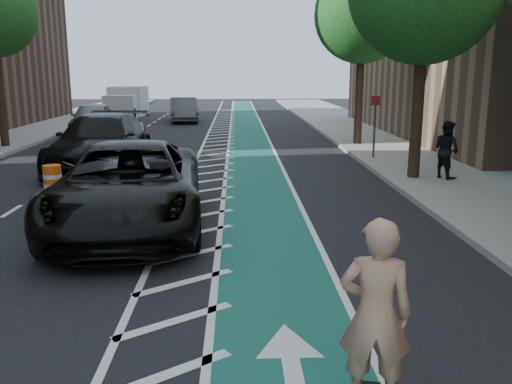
{
  "coord_description": "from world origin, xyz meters",
  "views": [
    {
      "loc": [
        2.37,
        -8.35,
        3.39
      ],
      "look_at": [
        2.74,
        1.86,
        1.1
      ],
      "focal_mm": 38.0,
      "sensor_mm": 36.0,
      "label": 1
    }
  ],
  "objects_px": {
    "skateboarder": "(375,315)",
    "suv_far": "(101,142)",
    "barrel_a": "(53,181)",
    "suv_near": "(129,186)"
  },
  "relations": [
    {
      "from": "skateboarder",
      "to": "suv_far",
      "type": "relative_size",
      "value": 0.3
    },
    {
      "from": "skateboarder",
      "to": "barrel_a",
      "type": "bearing_deg",
      "value": -45.84
    },
    {
      "from": "skateboarder",
      "to": "suv_near",
      "type": "distance_m",
      "value": 7.85
    },
    {
      "from": "suv_near",
      "to": "barrel_a",
      "type": "bearing_deg",
      "value": 126.06
    },
    {
      "from": "skateboarder",
      "to": "suv_far",
      "type": "xyz_separation_m",
      "value": [
        -6.06,
        14.23,
        -0.14
      ]
    },
    {
      "from": "suv_near",
      "to": "suv_far",
      "type": "relative_size",
      "value": 1.02
    },
    {
      "from": "skateboarder",
      "to": "barrel_a",
      "type": "xyz_separation_m",
      "value": [
        -6.43,
        10.1,
        -0.69
      ]
    },
    {
      "from": "suv_far",
      "to": "barrel_a",
      "type": "relative_size",
      "value": 7.7
    },
    {
      "from": "suv_far",
      "to": "barrel_a",
      "type": "height_order",
      "value": "suv_far"
    },
    {
      "from": "suv_near",
      "to": "suv_far",
      "type": "distance_m",
      "value": 7.68
    }
  ]
}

